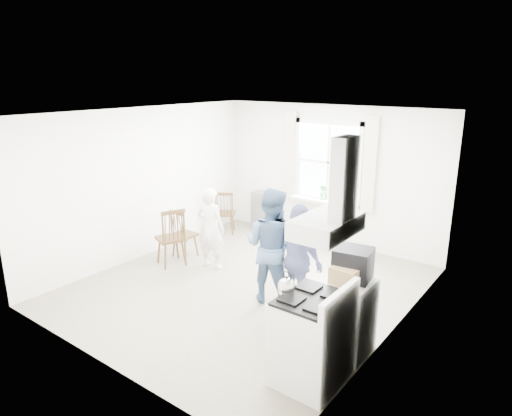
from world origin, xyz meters
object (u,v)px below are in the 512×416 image
at_px(low_cabinet, 348,316).
at_px(person_right, 298,259).
at_px(windsor_chair_c, 172,232).
at_px(stereo_stack, 353,264).
at_px(windsor_chair_a, 225,208).
at_px(person_mid, 271,246).
at_px(person_left, 211,228).
at_px(gas_stove, 312,339).
at_px(windsor_chair_b, 180,229).

xyz_separation_m(low_cabinet, person_right, (-0.97, 0.48, 0.30)).
distance_m(windsor_chair_c, person_right, 2.46).
xyz_separation_m(stereo_stack, windsor_chair_c, (-3.42, 0.45, -0.46)).
bearing_deg(windsor_chair_a, person_mid, -36.57).
xyz_separation_m(windsor_chair_c, person_left, (0.53, 0.36, 0.07)).
distance_m(gas_stove, low_cabinet, 0.70).
bearing_deg(person_left, windsor_chair_b, -7.95).
xyz_separation_m(windsor_chair_b, person_left, (0.70, 0.02, 0.15)).
relative_size(low_cabinet, person_mid, 0.54).
relative_size(windsor_chair_c, person_left, 0.74).
bearing_deg(gas_stove, person_mid, 138.51).
xyz_separation_m(person_left, person_right, (1.93, -0.39, 0.07)).
height_order(person_left, person_mid, person_mid).
bearing_deg(low_cabinet, windsor_chair_a, 149.21).
bearing_deg(windsor_chair_c, person_mid, -0.02).
xyz_separation_m(stereo_stack, person_mid, (-1.43, 0.45, -0.25)).
relative_size(gas_stove, windsor_chair_a, 1.26).
bearing_deg(person_mid, person_right, 167.55).
bearing_deg(windsor_chair_b, windsor_chair_a, 98.18).
bearing_deg(stereo_stack, windsor_chair_c, 172.44).
distance_m(windsor_chair_a, windsor_chair_c, 1.80).
distance_m(low_cabinet, person_left, 3.04).
relative_size(gas_stove, stereo_stack, 2.49).
relative_size(windsor_chair_b, person_right, 0.58).
bearing_deg(person_mid, windsor_chair_b, -17.51).
relative_size(gas_stove, person_right, 0.74).
xyz_separation_m(windsor_chair_c, person_right, (2.46, -0.03, 0.14)).
distance_m(person_left, person_right, 1.97).
bearing_deg(gas_stove, windsor_chair_b, 156.29).
bearing_deg(windsor_chair_b, person_mid, -8.98).
height_order(gas_stove, windsor_chair_a, gas_stove).
bearing_deg(person_left, windsor_chair_c, 24.95).
height_order(windsor_chair_b, person_right, person_right).
bearing_deg(person_left, stereo_stack, 154.70).
relative_size(windsor_chair_a, person_mid, 0.54).
bearing_deg(person_left, low_cabinet, 153.70).
distance_m(windsor_chair_a, person_mid, 2.97).
relative_size(person_left, person_mid, 0.83).
relative_size(gas_stove, windsor_chair_b, 1.28).
relative_size(person_mid, person_right, 1.09).
bearing_deg(windsor_chair_b, gas_stove, -23.71).
relative_size(windsor_chair_a, windsor_chair_b, 1.01).
distance_m(gas_stove, windsor_chair_c, 3.58).
bearing_deg(stereo_stack, windsor_chair_b, 167.53).
relative_size(gas_stove, windsor_chair_c, 1.11).
relative_size(low_cabinet, stereo_stack, 2.00).
xyz_separation_m(gas_stove, person_mid, (-1.37, 1.21, 0.34)).
xyz_separation_m(low_cabinet, windsor_chair_b, (-3.61, 0.85, 0.08)).
distance_m(gas_stove, stereo_stack, 0.96).
bearing_deg(low_cabinet, windsor_chair_c, 171.53).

